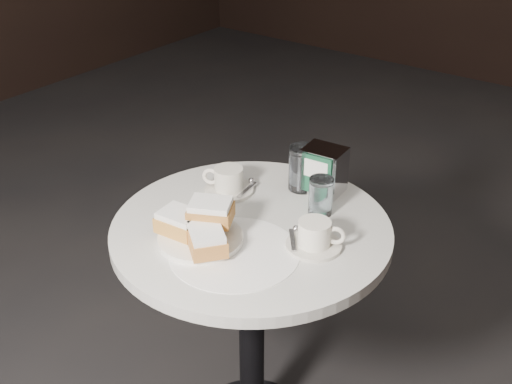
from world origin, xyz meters
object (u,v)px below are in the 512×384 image
(cafe_table, at_px, (251,288))
(coffee_cup_right, at_px, (315,236))
(water_glass_right, at_px, (321,197))
(napkin_dispenser, at_px, (324,170))
(water_glass_left, at_px, (303,169))
(beignet_plate, at_px, (200,229))
(coffee_cup_left, at_px, (228,181))

(cafe_table, bearing_deg, coffee_cup_right, 3.74)
(water_glass_right, relative_size, napkin_dispenser, 0.79)
(water_glass_right, bearing_deg, water_glass_left, 142.56)
(coffee_cup_right, distance_m, water_glass_left, 0.29)
(cafe_table, height_order, napkin_dispenser, napkin_dispenser)
(cafe_table, height_order, beignet_plate, beignet_plate)
(beignet_plate, bearing_deg, napkin_dispenser, 75.02)
(water_glass_right, bearing_deg, coffee_cup_right, -63.14)
(beignet_plate, bearing_deg, water_glass_left, 82.11)
(coffee_cup_right, xyz_separation_m, water_glass_right, (-0.07, 0.14, 0.02))
(cafe_table, relative_size, napkin_dispenser, 5.92)
(water_glass_right, bearing_deg, napkin_dispenser, 118.18)
(napkin_dispenser, bearing_deg, cafe_table, -105.97)
(water_glass_right, bearing_deg, coffee_cup_left, -168.92)
(water_glass_left, height_order, water_glass_right, water_glass_left)
(cafe_table, height_order, coffee_cup_left, coffee_cup_left)
(beignet_plate, relative_size, coffee_cup_left, 1.41)
(cafe_table, relative_size, coffee_cup_right, 4.27)
(coffee_cup_left, bearing_deg, napkin_dispenser, 14.72)
(coffee_cup_left, xyz_separation_m, water_glass_right, (0.26, 0.05, 0.02))
(napkin_dispenser, bearing_deg, coffee_cup_left, -147.24)
(water_glass_left, relative_size, napkin_dispenser, 0.97)
(coffee_cup_left, height_order, water_glass_right, water_glass_right)
(cafe_table, bearing_deg, beignet_plate, -111.58)
(coffee_cup_right, distance_m, napkin_dispenser, 0.28)
(cafe_table, bearing_deg, water_glass_right, 54.48)
(water_glass_right, distance_m, napkin_dispenser, 0.12)
(napkin_dispenser, bearing_deg, coffee_cup_right, -67.17)
(coffee_cup_right, xyz_separation_m, napkin_dispenser, (-0.13, 0.24, 0.03))
(coffee_cup_right, bearing_deg, cafe_table, 160.39)
(water_glass_right, height_order, napkin_dispenser, napkin_dispenser)
(coffee_cup_left, relative_size, water_glass_right, 1.76)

